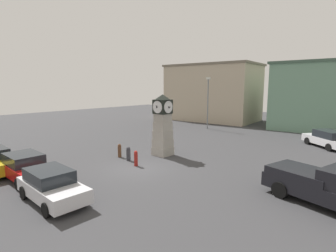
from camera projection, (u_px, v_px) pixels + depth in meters
ground_plane at (139, 168)px, 17.35m from camera, size 86.04×86.04×0.00m
clock_tower at (163, 126)px, 20.25m from camera, size 1.55×1.51×4.75m
bollard_near_tower at (120, 150)px, 19.91m from camera, size 0.27×0.27×1.03m
bollard_mid_row at (128, 154)px, 18.98m from camera, size 0.30×0.30×1.03m
bollard_far_row at (136, 158)px, 17.69m from camera, size 0.25×0.25×1.06m
car_near_tower at (26, 167)px, 15.08m from camera, size 4.14×1.97×1.50m
car_by_building at (52, 185)px, 12.24m from camera, size 4.20×1.97×1.51m
car_far_lot at (327, 139)px, 23.04m from camera, size 4.39×4.06×1.53m
pickup_truck at (325, 185)px, 11.79m from camera, size 5.54×3.25×1.85m
pedestrian_near_bench at (167, 120)px, 35.14m from camera, size 0.47×0.41×1.61m
street_lamp_far_side at (208, 99)px, 32.65m from camera, size 0.50×0.24×6.44m
warehouse_blue_far at (213, 93)px, 41.52m from camera, size 14.34×9.60×8.69m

